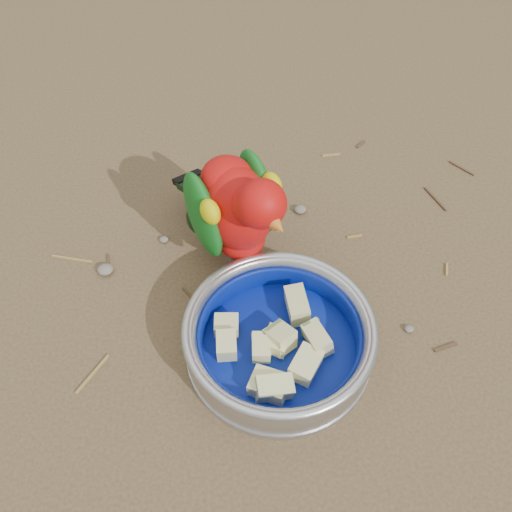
{
  "coord_description": "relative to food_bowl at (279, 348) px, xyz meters",
  "views": [
    {
      "loc": [
        -0.02,
        -0.33,
        0.64
      ],
      "look_at": [
        0.02,
        0.14,
        0.08
      ],
      "focal_mm": 40.0,
      "sensor_mm": 36.0,
      "label": 1
    }
  ],
  "objects": [
    {
      "name": "ground",
      "position": [
        -0.04,
        -0.04,
        -0.01
      ],
      "size": [
        60.0,
        60.0,
        0.0
      ],
      "primitive_type": "plane",
      "color": "brown"
    },
    {
      "name": "food_bowl",
      "position": [
        0.0,
        0.0,
        0.0
      ],
      "size": [
        0.24,
        0.24,
        0.02
      ],
      "primitive_type": "cylinder",
      "color": "#B2B2BA",
      "rests_on": "ground"
    },
    {
      "name": "bowl_wall",
      "position": [
        0.0,
        0.0,
        0.03
      ],
      "size": [
        0.24,
        0.24,
        0.04
      ],
      "primitive_type": null,
      "color": "#B2B2BA",
      "rests_on": "food_bowl"
    },
    {
      "name": "fruit_wedges",
      "position": [
        0.0,
        -0.0,
        0.02
      ],
      "size": [
        0.14,
        0.14,
        0.03
      ],
      "primitive_type": null,
      "color": "beige",
      "rests_on": "food_bowl"
    },
    {
      "name": "lory_parrot",
      "position": [
        -0.04,
        0.15,
        0.09
      ],
      "size": [
        0.21,
        0.26,
        0.19
      ],
      "primitive_type": null,
      "rotation": [
        0.0,
        0.0,
        -2.67
      ],
      "color": "#B60D0B",
      "rests_on": "ground"
    },
    {
      "name": "ground_debris",
      "position": [
        0.01,
        -0.02,
        -0.01
      ],
      "size": [
        0.9,
        0.8,
        0.01
      ],
      "primitive_type": null,
      "color": "olive",
      "rests_on": "ground"
    }
  ]
}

